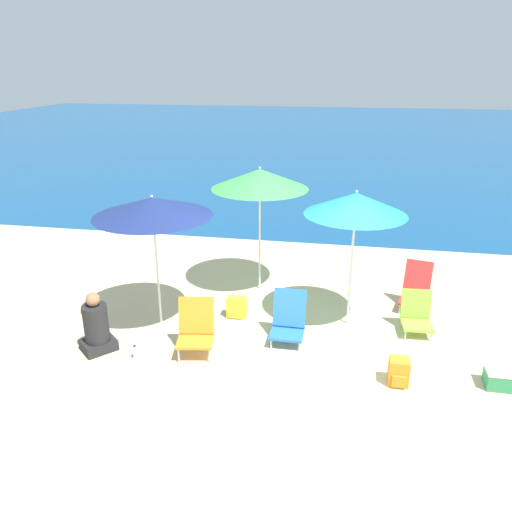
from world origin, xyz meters
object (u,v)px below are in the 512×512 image
(cooler_box, at_px, (505,378))
(beach_chair_lime, at_px, (416,314))
(beach_chair_red, at_px, (416,288))
(backpack_orange, at_px, (399,372))
(beach_chair_orange, at_px, (196,327))
(water_bottle, at_px, (135,353))
(person_seated_near, at_px, (97,327))
(beach_umbrella_navy, at_px, (152,207))
(beach_umbrella_green, at_px, (260,179))
(beach_chair_blue, at_px, (288,319))
(beach_umbrella_teal, at_px, (356,204))
(backpack_yellow, at_px, (237,307))

(cooler_box, bearing_deg, beach_chair_lime, 126.45)
(beach_chair_red, bearing_deg, backpack_orange, -87.20)
(beach_chair_lime, distance_m, beach_chair_orange, 3.46)
(water_bottle, bearing_deg, person_seated_near, 169.61)
(beach_chair_orange, xyz_separation_m, water_bottle, (-0.82, -0.35, -0.31))
(beach_chair_lime, bearing_deg, backpack_orange, -107.52)
(beach_umbrella_navy, relative_size, backpack_orange, 5.81)
(beach_chair_orange, bearing_deg, beach_umbrella_navy, 128.40)
(beach_umbrella_green, height_order, cooler_box, beach_umbrella_green)
(beach_umbrella_navy, height_order, beach_chair_blue, beach_umbrella_navy)
(water_bottle, bearing_deg, beach_umbrella_teal, 28.15)
(beach_chair_red, distance_m, cooler_box, 2.37)
(beach_umbrella_navy, height_order, beach_chair_red, beach_umbrella_navy)
(person_seated_near, distance_m, cooler_box, 5.68)
(beach_umbrella_navy, relative_size, cooler_box, 4.21)
(beach_chair_lime, height_order, backpack_orange, beach_chair_lime)
(beach_chair_red, bearing_deg, cooler_box, -53.39)
(beach_umbrella_teal, height_order, beach_chair_blue, beach_umbrella_teal)
(beach_chair_lime, xyz_separation_m, backpack_yellow, (-2.89, -0.05, -0.12))
(beach_umbrella_green, relative_size, water_bottle, 11.18)
(beach_umbrella_green, relative_size, backpack_yellow, 6.53)
(beach_umbrella_navy, height_order, backpack_orange, beach_umbrella_navy)
(person_seated_near, bearing_deg, beach_chair_red, 67.60)
(beach_umbrella_green, relative_size, beach_umbrella_navy, 1.08)
(beach_chair_blue, xyz_separation_m, water_bottle, (-2.11, -0.93, -0.26))
(beach_chair_orange, height_order, water_bottle, beach_chair_orange)
(beach_chair_red, relative_size, person_seated_near, 0.87)
(beach_chair_blue, bearing_deg, water_bottle, -155.45)
(beach_chair_orange, height_order, person_seated_near, person_seated_near)
(beach_umbrella_green, relative_size, person_seated_near, 2.49)
(beach_chair_red, height_order, beach_chair_orange, beach_chair_red)
(beach_chair_red, bearing_deg, backpack_yellow, -149.40)
(water_bottle, bearing_deg, beach_chair_red, 29.94)
(beach_chair_orange, distance_m, cooler_box, 4.25)
(beach_umbrella_green, bearing_deg, beach_chair_blue, -66.68)
(cooler_box, bearing_deg, backpack_yellow, 161.66)
(beach_chair_blue, distance_m, person_seated_near, 2.85)
(person_seated_near, xyz_separation_m, water_bottle, (0.62, -0.11, -0.30))
(beach_umbrella_green, distance_m, beach_chair_red, 3.30)
(beach_umbrella_green, xyz_separation_m, beach_chair_lime, (2.71, -1.14, -1.81))
(beach_chair_lime, xyz_separation_m, beach_chair_orange, (-3.25, -1.20, 0.10))
(beach_umbrella_navy, height_order, beach_chair_orange, beach_umbrella_navy)
(beach_umbrella_teal, distance_m, water_bottle, 3.92)
(backpack_yellow, height_order, cooler_box, backpack_yellow)
(beach_chair_lime, relative_size, water_bottle, 3.15)
(beach_umbrella_green, bearing_deg, beach_chair_orange, -102.82)
(beach_chair_lime, xyz_separation_m, water_bottle, (-4.06, -1.55, -0.21))
(beach_chair_red, distance_m, person_seated_near, 5.28)
(person_seated_near, height_order, cooler_box, person_seated_near)
(beach_umbrella_navy, height_order, backpack_yellow, beach_umbrella_navy)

